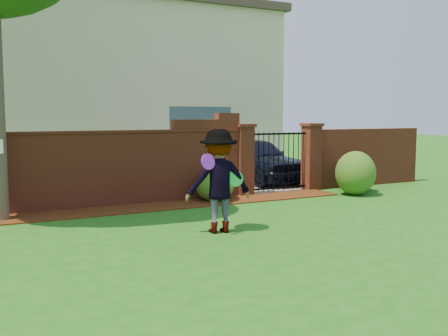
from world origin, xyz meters
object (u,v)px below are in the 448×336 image
frisbee_purple (208,162)px  frisbee_green (235,179)px  man (219,181)px  car (258,160)px

frisbee_purple → frisbee_green: size_ratio=0.98×
man → frisbee_green: 0.30m
frisbee_green → man: bearing=152.0°
car → frisbee_purple: size_ratio=14.66×
frisbee_purple → man: bearing=36.6°
car → frisbee_purple: 7.55m
frisbee_purple → car: bearing=52.0°
frisbee_green → frisbee_purple: bearing=-169.3°
frisbee_purple → frisbee_green: 0.70m
car → man: bearing=-132.4°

